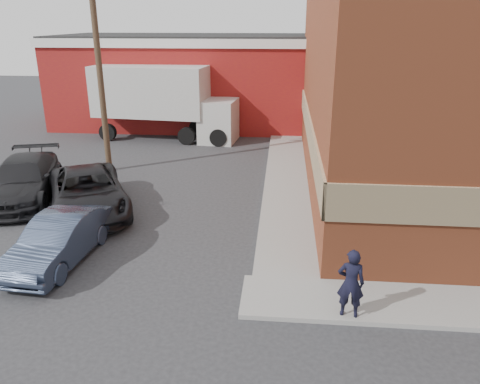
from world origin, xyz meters
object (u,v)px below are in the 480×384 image
(utility_pole, at_px, (99,64))
(box_truck, at_px, (165,98))
(warehouse, at_px, (187,79))
(man, at_px, (351,283))
(suv_a, at_px, (88,192))
(suv_b, at_px, (24,180))
(sedan, at_px, (59,240))

(utility_pole, height_order, box_truck, utility_pole)
(warehouse, distance_m, utility_pole, 11.27)
(man, relative_size, suv_a, 0.31)
(utility_pole, height_order, suv_b, utility_pole)
(suv_b, bearing_deg, box_truck, 57.18)
(warehouse, distance_m, suv_a, 16.01)
(man, distance_m, box_truck, 18.71)
(box_truck, bearing_deg, sedan, -82.23)
(sedan, distance_m, suv_b, 5.85)
(man, height_order, suv_a, man)
(suv_b, bearing_deg, suv_a, -34.52)
(utility_pole, height_order, suv_a, utility_pole)
(man, bearing_deg, suv_b, -23.65)
(utility_pole, bearing_deg, man, -47.93)
(sedan, bearing_deg, warehouse, 95.24)
(utility_pole, distance_m, suv_a, 6.38)
(sedan, xyz_separation_m, box_truck, (-0.49, 14.65, 1.69))
(warehouse, xyz_separation_m, suv_b, (-3.39, -14.87, -2.03))
(utility_pole, distance_m, man, 14.71)
(suv_b, distance_m, box_truck, 10.61)
(man, xyz_separation_m, sedan, (-7.83, 2.05, -0.29))
(man, height_order, suv_b, man)
(warehouse, height_order, box_truck, warehouse)
(utility_pole, distance_m, sedan, 9.58)
(suv_a, height_order, suv_b, suv_b)
(man, bearing_deg, utility_pole, -41.24)
(utility_pole, xyz_separation_m, man, (9.52, -10.55, -3.79))
(man, relative_size, sedan, 0.41)
(sedan, xyz_separation_m, suv_b, (-3.58, 4.63, 0.11))
(man, bearing_deg, sedan, -7.98)
(suv_a, xyz_separation_m, suv_b, (-2.93, 1.00, 0.03))
(warehouse, xyz_separation_m, man, (8.02, -21.55, -1.85))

